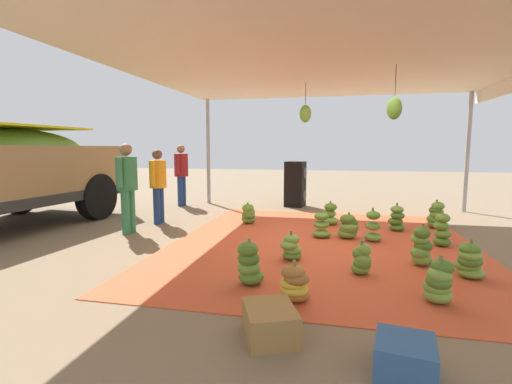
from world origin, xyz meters
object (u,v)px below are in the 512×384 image
at_px(banana_bunch_7, 421,247).
at_px(banana_bunch_8, 470,262).
at_px(banana_bunch_12, 321,226).
at_px(speaker_stack, 295,184).
at_px(worker_0, 127,181).
at_px(worker_2, 181,170).
at_px(worker_1, 158,181).
at_px(crate_0, 405,358).
at_px(banana_bunch_14, 291,248).
at_px(banana_bunch_11, 248,214).
at_px(banana_bunch_5, 439,283).
at_px(banana_bunch_3, 397,219).
at_px(banana_bunch_2, 362,260).
at_px(banana_bunch_1, 373,227).
at_px(banana_bunch_6, 330,215).
at_px(banana_bunch_4, 442,231).
at_px(banana_bunch_9, 348,227).
at_px(crate_1, 270,322).
at_px(banana_bunch_10, 295,284).
at_px(banana_bunch_13, 249,264).
at_px(banana_bunch_0, 436,216).

xyz_separation_m(banana_bunch_7, banana_bunch_8, (-0.38, -0.46, -0.05)).
xyz_separation_m(banana_bunch_12, speaker_stack, (3.35, 0.83, 0.39)).
xyz_separation_m(worker_0, worker_2, (3.20, 0.36, 0.00)).
height_order(worker_0, worker_1, worker_0).
distance_m(worker_0, crate_0, 5.48).
relative_size(banana_bunch_14, worker_1, 0.27).
xyz_separation_m(banana_bunch_11, worker_0, (-1.25, 1.96, 0.75)).
xyz_separation_m(banana_bunch_5, crate_0, (-1.33, 0.54, -0.09)).
bearing_deg(banana_bunch_3, banana_bunch_2, 162.92).
bearing_deg(banana_bunch_12, banana_bunch_11, 60.87).
distance_m(banana_bunch_1, banana_bunch_14, 1.77).
distance_m(banana_bunch_6, worker_1, 3.59).
bearing_deg(banana_bunch_11, banana_bunch_6, -80.69).
height_order(banana_bunch_4, crate_0, banana_bunch_4).
height_order(banana_bunch_9, speaker_stack, speaker_stack).
distance_m(banana_bunch_5, banana_bunch_11, 4.36).
xyz_separation_m(banana_bunch_2, banana_bunch_6, (2.92, 0.43, 0.02)).
height_order(banana_bunch_2, banana_bunch_14, banana_bunch_2).
bearing_deg(worker_0, worker_1, -7.82).
height_order(banana_bunch_11, speaker_stack, speaker_stack).
height_order(banana_bunch_6, crate_0, banana_bunch_6).
xyz_separation_m(banana_bunch_4, speaker_stack, (3.55, 2.72, 0.35)).
relative_size(speaker_stack, crate_1, 2.36).
bearing_deg(banana_bunch_7, banana_bunch_14, 94.25).
height_order(banana_bunch_4, banana_bunch_10, banana_bunch_4).
height_order(banana_bunch_2, banana_bunch_13, banana_bunch_13).
bearing_deg(worker_1, banana_bunch_10, -136.18).
bearing_deg(banana_bunch_12, worker_0, 96.70).
relative_size(worker_1, speaker_stack, 1.27).
xyz_separation_m(banana_bunch_10, worker_1, (3.32, 3.19, 0.70)).
bearing_deg(banana_bunch_10, banana_bunch_12, -3.22).
height_order(banana_bunch_6, banana_bunch_12, banana_bunch_12).
height_order(banana_bunch_3, worker_1, worker_1).
xyz_separation_m(banana_bunch_3, worker_1, (-0.27, 4.71, 0.66)).
bearing_deg(crate_0, banana_bunch_14, 23.83).
xyz_separation_m(banana_bunch_9, speaker_stack, (3.36, 1.28, 0.39)).
bearing_deg(banana_bunch_5, worker_0, 65.95).
distance_m(worker_1, worker_2, 2.33).
height_order(banana_bunch_11, worker_0, worker_0).
xyz_separation_m(banana_bunch_13, banana_bunch_14, (1.03, -0.35, -0.07)).
height_order(banana_bunch_4, speaker_stack, speaker_stack).
height_order(banana_bunch_5, banana_bunch_11, banana_bunch_5).
height_order(banana_bunch_5, worker_0, worker_0).
xyz_separation_m(banana_bunch_0, banana_bunch_11, (-0.37, 3.65, -0.05)).
bearing_deg(speaker_stack, banana_bunch_11, 164.76).
bearing_deg(banana_bunch_10, banana_bunch_11, 20.37).
bearing_deg(banana_bunch_13, banana_bunch_1, -33.96).
relative_size(banana_bunch_4, banana_bunch_7, 1.02).
bearing_deg(banana_bunch_8, banana_bunch_11, 52.86).
bearing_deg(banana_bunch_5, crate_0, 157.77).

